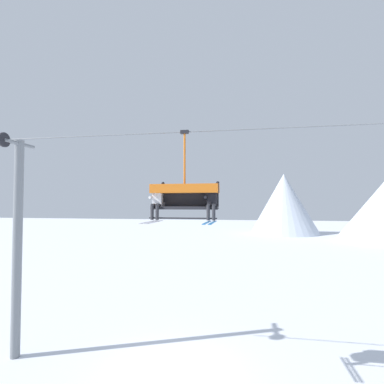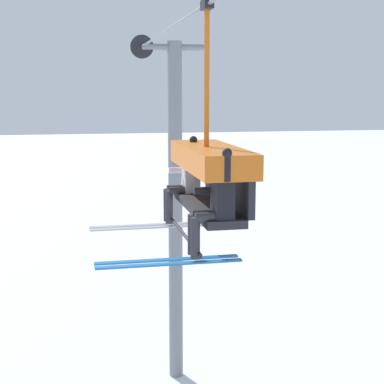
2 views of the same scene
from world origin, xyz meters
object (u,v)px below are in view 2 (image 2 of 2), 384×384
(chairlift_chair, at_px, (212,168))
(skier_white, at_px, (183,180))
(lift_tower_near, at_px, (175,207))
(skier_black, at_px, (212,203))

(chairlift_chair, xyz_separation_m, skier_white, (-0.93, -0.21, -0.28))
(lift_tower_near, height_order, skier_white, lift_tower_near)
(lift_tower_near, height_order, chairlift_chair, lift_tower_near)
(skier_white, relative_size, skier_black, 1.00)
(chairlift_chair, relative_size, skier_black, 1.76)
(lift_tower_near, bearing_deg, chairlift_chair, -5.77)
(skier_white, bearing_deg, skier_black, 0.00)
(chairlift_chair, distance_m, skier_white, 1.00)
(lift_tower_near, distance_m, chairlift_chair, 7.32)
(skier_black, bearing_deg, chairlift_chair, 167.15)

